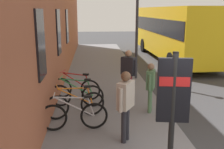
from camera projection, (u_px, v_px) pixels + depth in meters
name	position (u px, v px, depth m)	size (l,w,h in m)	color
ground	(173.00, 89.00, 10.89)	(60.00, 60.00, 0.00)	#38383A
sidewalk_pavement	(104.00, 77.00, 12.60)	(24.00, 3.50, 0.12)	slate
bicycle_nearest_sign	(74.00, 116.00, 6.85)	(0.48, 1.77, 0.97)	black
bicycle_beside_lamp	(75.00, 105.00, 7.66)	(0.59, 1.73, 0.97)	black
bicycle_far_end	(77.00, 95.00, 8.53)	(0.48, 1.77, 0.97)	black
bicycle_leaning_wall	(76.00, 88.00, 9.29)	(0.70, 1.70, 0.97)	black
transit_info_sign	(173.00, 99.00, 4.42)	(0.16, 0.56, 2.40)	black
city_bus	(174.00, 30.00, 17.07)	(10.56, 2.86, 3.35)	yellow
pedestrian_near_bus	(126.00, 100.00, 6.11)	(0.56, 0.47, 1.71)	#26262D
pedestrian_by_facade	(151.00, 83.00, 7.94)	(0.55, 0.36, 1.52)	#4C724C
pedestrian_crossing_street	(128.00, 69.00, 9.24)	(0.50, 0.53, 1.71)	maroon
street_lamp	(137.00, 6.00, 11.43)	(0.28, 0.28, 5.45)	#333338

